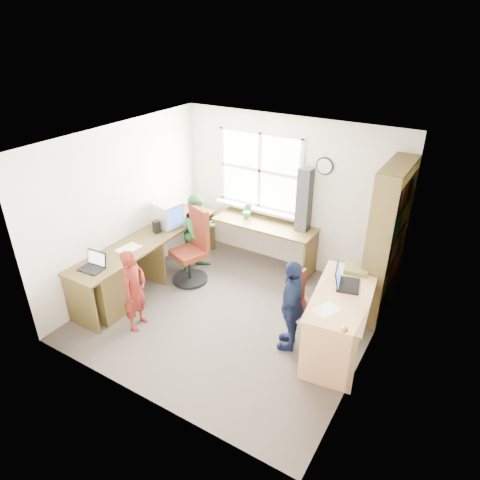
{
  "coord_description": "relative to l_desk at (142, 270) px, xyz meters",
  "views": [
    {
      "loc": [
        2.55,
        -3.98,
        3.66
      ],
      "look_at": [
        0.0,
        0.25,
        1.05
      ],
      "focal_mm": 32.0,
      "sensor_mm": 36.0,
      "label": 1
    }
  ],
  "objects": [
    {
      "name": "swivel_chair",
      "position": [
        0.34,
        0.76,
        0.05
      ],
      "size": [
        0.69,
        0.69,
        1.17
      ],
      "rotation": [
        0.0,
        0.0,
        -0.35
      ],
      "color": "black",
      "rests_on": "ground"
    },
    {
      "name": "person_red",
      "position": [
        0.38,
        -0.53,
        0.11
      ],
      "size": [
        0.34,
        0.45,
        1.12
      ],
      "primitive_type": "imported",
      "rotation": [
        0.0,
        0.0,
        1.75
      ],
      "color": "maroon",
      "rests_on": "ground"
    },
    {
      "name": "person_navy",
      "position": [
        2.25,
        0.16,
        0.15
      ],
      "size": [
        0.49,
        0.76,
        1.2
      ],
      "primitive_type": "imported",
      "rotation": [
        0.0,
        0.0,
        -1.27
      ],
      "color": "#131D3E",
      "rests_on": "ground"
    },
    {
      "name": "paper_a",
      "position": [
        -0.2,
        -0.01,
        0.3
      ],
      "size": [
        0.25,
        0.34,
        0.0
      ],
      "rotation": [
        0.0,
        0.0,
        -0.1
      ],
      "color": "white",
      "rests_on": "l_desk"
    },
    {
      "name": "speaker_b",
      "position": [
        -0.19,
        1.09,
        0.38
      ],
      "size": [
        0.09,
        0.09,
        0.18
      ],
      "rotation": [
        0.0,
        0.0,
        -0.01
      ],
      "color": "black",
      "rests_on": "l_desk"
    },
    {
      "name": "room",
      "position": [
        1.32,
        0.38,
        0.76
      ],
      "size": [
        3.64,
        3.44,
        2.44
      ],
      "color": "#423933",
      "rests_on": "ground"
    },
    {
      "name": "speaker_a",
      "position": [
        -0.19,
        0.59,
        0.39
      ],
      "size": [
        0.12,
        0.12,
        0.19
      ],
      "rotation": [
        0.0,
        0.0,
        -0.32
      ],
      "color": "black",
      "rests_on": "l_desk"
    },
    {
      "name": "cd_tower",
      "position": [
        1.65,
        1.8,
        0.78
      ],
      "size": [
        0.21,
        0.19,
        0.98
      ],
      "rotation": [
        0.0,
        0.0,
        -0.06
      ],
      "color": "black",
      "rests_on": "l_desk"
    },
    {
      "name": "paper_b",
      "position": [
        2.72,
        0.02,
        0.35
      ],
      "size": [
        0.3,
        0.34,
        0.0
      ],
      "rotation": [
        0.0,
        0.0,
        -0.4
      ],
      "color": "white",
      "rests_on": "right_desk"
    },
    {
      "name": "bookshelf",
      "position": [
        2.96,
        1.47,
        0.55
      ],
      "size": [
        0.3,
        1.02,
        2.1
      ],
      "color": "brown",
      "rests_on": "ground"
    },
    {
      "name": "person_green",
      "position": [
        0.24,
        1.07,
        0.18
      ],
      "size": [
        0.6,
        0.7,
        1.27
      ],
      "primitive_type": "imported",
      "rotation": [
        0.0,
        0.0,
        1.37
      ],
      "color": "#2A6A31",
      "rests_on": "ground"
    },
    {
      "name": "wooden_chair",
      "position": [
        2.3,
        0.43,
        0.01
      ],
      "size": [
        0.41,
        0.41,
        0.86
      ],
      "rotation": [
        0.0,
        0.0,
        -0.12
      ],
      "color": "maroon",
      "rests_on": "ground"
    },
    {
      "name": "laptop_right",
      "position": [
        2.72,
        0.58,
        0.41
      ],
      "size": [
        0.37,
        0.41,
        0.24
      ],
      "rotation": [
        0.0,
        0.0,
        1.82
      ],
      "color": "black",
      "rests_on": "right_desk"
    },
    {
      "name": "game_box",
      "position": [
        2.75,
        0.98,
        0.38
      ],
      "size": [
        0.34,
        0.34,
        0.06
      ],
      "rotation": [
        0.0,
        0.0,
        0.19
      ],
      "color": "#B32916",
      "rests_on": "right_desk"
    },
    {
      "name": "crt_monitor",
      "position": [
        -0.19,
        0.85,
        0.49
      ],
      "size": [
        0.45,
        0.42,
        0.39
      ],
      "rotation": [
        0.0,
        0.0,
        -0.2
      ],
      "color": "silver",
      "rests_on": "l_desk"
    },
    {
      "name": "right_desk",
      "position": [
        2.78,
        0.41,
        0.13
      ],
      "size": [
        0.83,
        1.47,
        0.8
      ],
      "rotation": [
        0.0,
        0.0,
        0.14
      ],
      "color": "#E3AA71",
      "rests_on": "ground"
    },
    {
      "name": "l_desk",
      "position": [
        0.0,
        0.0,
        0.0
      ],
      "size": [
        2.38,
        2.95,
        0.75
      ],
      "color": "brown",
      "rests_on": "ground"
    },
    {
      "name": "potted_plant",
      "position": [
        0.74,
        1.7,
        0.44
      ],
      "size": [
        0.16,
        0.13,
        0.28
      ],
      "primitive_type": "imported",
      "rotation": [
        0.0,
        0.0,
        -0.0
      ],
      "color": "#317C3D",
      "rests_on": "l_desk"
    },
    {
      "name": "laptop_left",
      "position": [
        -0.21,
        -0.62,
        0.34
      ],
      "size": [
        0.33,
        0.28,
        0.21
      ],
      "rotation": [
        0.0,
        0.0,
        0.07
      ],
      "color": "black",
      "rests_on": "l_desk"
    }
  ]
}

